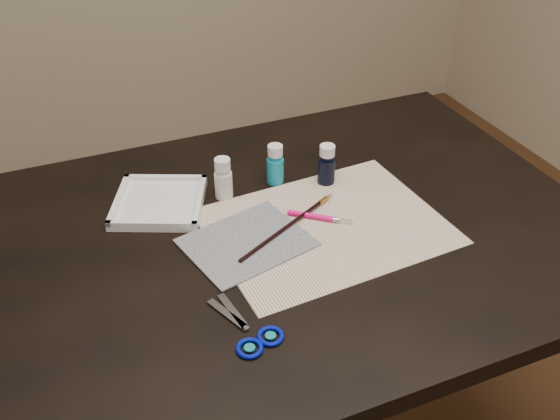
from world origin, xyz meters
name	(u,v)px	position (x,y,z in m)	size (l,w,h in m)	color
table	(280,355)	(0.00, 0.00, 0.38)	(1.30, 0.90, 0.75)	black
paper	(326,226)	(0.09, -0.03, 0.75)	(0.47, 0.36, 0.00)	white
canvas	(247,242)	(-0.08, -0.02, 0.75)	(0.23, 0.18, 0.00)	black
paint_bottle_white	(223,178)	(-0.07, 0.16, 0.80)	(0.04, 0.04, 0.09)	silver
paint_bottle_cyan	(275,164)	(0.06, 0.17, 0.80)	(0.04, 0.04, 0.09)	#128AAD
paint_bottle_navy	(327,164)	(0.16, 0.13, 0.80)	(0.04, 0.04, 0.09)	black
paintbrush	(290,225)	(0.02, 0.00, 0.76)	(0.30, 0.01, 0.01)	black
craft_knife	(321,217)	(0.09, 0.00, 0.76)	(0.14, 0.01, 0.01)	#FE0C7D
scissors	(238,325)	(-0.17, -0.22, 0.75)	(0.17, 0.09, 0.01)	silver
palette_tray	(159,202)	(-0.21, 0.18, 0.76)	(0.18, 0.18, 0.02)	white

